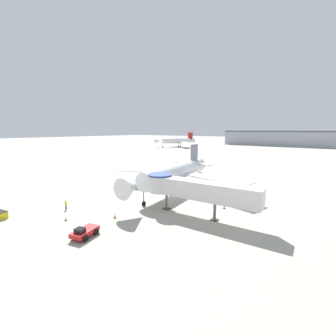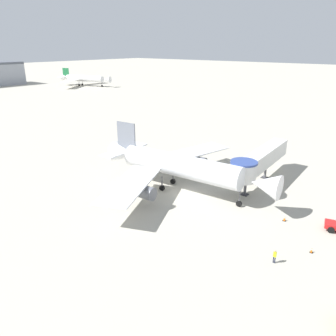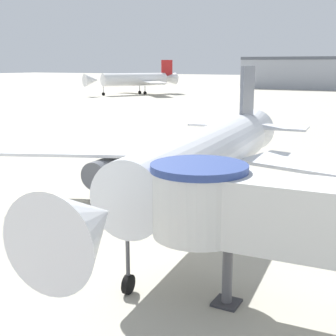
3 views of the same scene
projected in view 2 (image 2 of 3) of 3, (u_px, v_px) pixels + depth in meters
ground_plane at (186, 192)px, 52.87m from camera, size 800.00×800.00×0.00m
main_airplane at (177, 166)px, 52.39m from camera, size 33.14×29.97×9.93m
jet_bridge at (258, 161)px, 54.04m from camera, size 18.94×4.30×6.03m
traffic_cone_starboard_wing at (234, 170)px, 61.27m from camera, size 0.46×0.46×0.76m
traffic_cone_near_nose at (285, 219)px, 44.22m from camera, size 0.43×0.43×0.71m
traffic_cone_apron_front at (312, 250)px, 37.48m from camera, size 0.35×0.35×0.59m
ground_crew_marshaller at (275, 256)px, 35.47m from camera, size 0.21×0.32×1.62m
background_jet_green_tail at (83, 78)px, 186.95m from camera, size 34.67×32.54×9.62m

